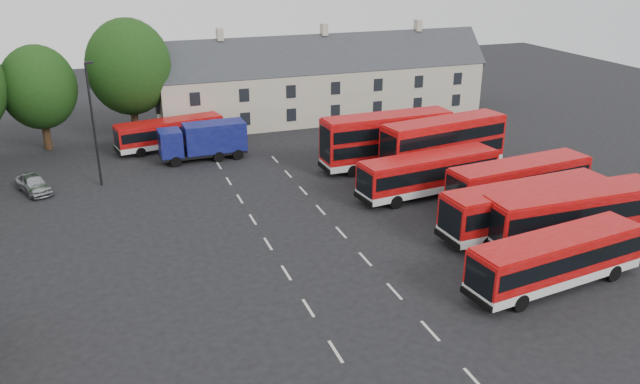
{
  "coord_description": "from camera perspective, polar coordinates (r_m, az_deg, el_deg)",
  "views": [
    {
      "loc": [
        -8.9,
        -32.66,
        17.74
      ],
      "look_at": [
        4.27,
        4.09,
        2.2
      ],
      "focal_mm": 35.0,
      "sensor_mm": 36.0,
      "label": 1
    }
  ],
  "objects": [
    {
      "name": "silver_car",
      "position": [
        52.46,
        -24.73,
        0.7
      ],
      "size": [
        3.17,
        4.53,
        1.43
      ],
      "primitive_type": "imported",
      "rotation": [
        0.0,
        0.0,
        0.39
      ],
      "color": "#A6A9AE",
      "rests_on": "ground"
    },
    {
      "name": "bus_row_c",
      "position": [
        42.59,
        18.4,
        -1.12
      ],
      "size": [
        12.07,
        3.44,
        3.37
      ],
      "rotation": [
        0.0,
        0.0,
        0.06
      ],
      "color": "silver",
      "rests_on": "ground"
    },
    {
      "name": "lamppost",
      "position": [
        50.8,
        -20.02,
        6.07
      ],
      "size": [
        0.67,
        0.43,
        9.7
      ],
      "rotation": [
        0.0,
        0.0,
        0.37
      ],
      "color": "black",
      "rests_on": "ground"
    },
    {
      "name": "ground",
      "position": [
        38.22,
        -3.98,
        -6.01
      ],
      "size": [
        140.0,
        140.0,
        0.0
      ],
      "primitive_type": "plane",
      "color": "black",
      "rests_on": "ground"
    },
    {
      "name": "bus_dd_north",
      "position": [
        52.88,
        6.14,
        4.98
      ],
      "size": [
        11.33,
        2.93,
        4.62
      ],
      "rotation": [
        0.0,
        0.0,
        0.03
      ],
      "color": "silver",
      "rests_on": "ground"
    },
    {
      "name": "terrace_houses",
      "position": [
        68.14,
        0.36,
        9.95
      ],
      "size": [
        35.7,
        7.13,
        10.06
      ],
      "color": "beige",
      "rests_on": "ground"
    },
    {
      "name": "bus_dd_south",
      "position": [
        52.39,
        11.23,
        4.48
      ],
      "size": [
        11.36,
        4.22,
        4.55
      ],
      "rotation": [
        0.0,
        0.0,
        0.16
      ],
      "color": "silver",
      "rests_on": "ground"
    },
    {
      "name": "bus_row_b",
      "position": [
        42.62,
        22.22,
        -1.58
      ],
      "size": [
        12.19,
        2.99,
        3.44
      ],
      "rotation": [
        0.0,
        0.0,
        -0.01
      ],
      "color": "silver",
      "rests_on": "ground"
    },
    {
      "name": "lane_markings",
      "position": [
        40.57,
        -1.36,
        -4.22
      ],
      "size": [
        5.15,
        33.8,
        0.01
      ],
      "color": "beige",
      "rests_on": "ground"
    },
    {
      "name": "bus_row_d",
      "position": [
        47.45,
        17.75,
        1.16
      ],
      "size": [
        11.53,
        3.7,
        3.2
      ],
      "rotation": [
        0.0,
        0.0,
        0.1
      ],
      "color": "silver",
      "rests_on": "ground"
    },
    {
      "name": "box_truck",
      "position": [
        55.67,
        -10.55,
        4.73
      ],
      "size": [
        7.51,
        2.54,
        3.26
      ],
      "rotation": [
        0.0,
        0.0,
        0.03
      ],
      "color": "black",
      "rests_on": "ground"
    },
    {
      "name": "bus_north",
      "position": [
        59.47,
        -13.56,
        5.4
      ],
      "size": [
        10.01,
        4.03,
        2.76
      ],
      "rotation": [
        0.0,
        0.0,
        0.19
      ],
      "color": "silver",
      "rests_on": "ground"
    },
    {
      "name": "bus_row_a",
      "position": [
        36.67,
        20.82,
        -5.52
      ],
      "size": [
        11.07,
        3.8,
        3.07
      ],
      "rotation": [
        0.0,
        0.0,
        0.12
      ],
      "color": "silver",
      "rests_on": "ground"
    },
    {
      "name": "bus_row_e",
      "position": [
        47.47,
        9.9,
        1.87
      ],
      "size": [
        11.38,
        3.81,
        3.16
      ],
      "rotation": [
        0.0,
        0.0,
        0.12
      ],
      "color": "silver",
      "rests_on": "ground"
    }
  ]
}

